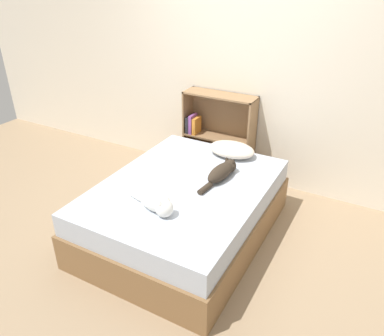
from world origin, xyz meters
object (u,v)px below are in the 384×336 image
(bed, at_px, (185,210))
(bookshelf, at_px, (218,135))
(cat_dark, at_px, (222,171))
(pillow, at_px, (232,149))
(cat_light, at_px, (155,202))

(bed, height_order, bookshelf, bookshelf)
(bookshelf, bearing_deg, cat_dark, -62.87)
(bed, bearing_deg, bookshelf, 101.36)
(pillow, relative_size, cat_dark, 0.84)
(pillow, xyz_separation_m, cat_light, (-0.13, -1.19, 0.01))
(bed, relative_size, cat_dark, 3.29)
(cat_light, distance_m, bookshelf, 1.69)
(pillow, xyz_separation_m, cat_dark, (0.11, -0.47, -0.00))
(cat_light, xyz_separation_m, bookshelf, (-0.24, 1.67, -0.10))
(bed, distance_m, cat_light, 0.58)
(bookshelf, bearing_deg, cat_light, -81.69)
(pillow, height_order, bookshelf, bookshelf)
(pillow, height_order, cat_dark, cat_dark)
(pillow, height_order, cat_light, cat_light)
(pillow, relative_size, bookshelf, 0.47)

